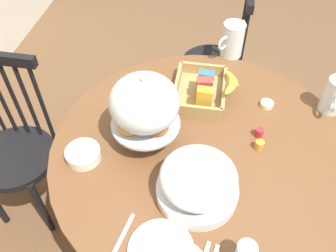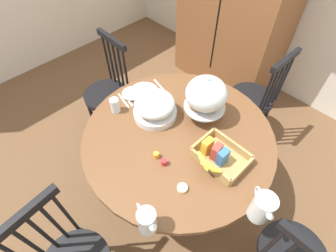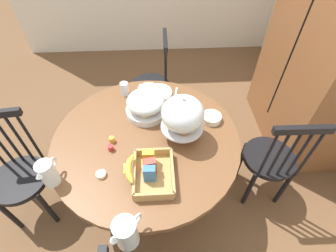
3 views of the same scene
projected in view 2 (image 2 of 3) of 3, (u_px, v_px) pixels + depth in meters
name	position (u px, v px, depth m)	size (l,w,h in m)	color
ground_plane	(171.00, 184.00, 2.28)	(10.00, 10.00, 0.00)	brown
dining_table	(178.00, 151.00, 1.85)	(1.27, 1.27, 0.74)	brown
windsor_chair_by_cabinet	(253.00, 99.00, 2.31)	(0.40, 0.40, 0.97)	black
windsor_chair_facing_door	(108.00, 93.00, 2.37)	(0.40, 0.40, 0.97)	black
pastry_stand_with_dome	(206.00, 95.00, 1.65)	(0.28, 0.28, 0.34)	silver
fruit_platter_covered	(155.00, 107.00, 1.74)	(0.30, 0.30, 0.18)	silver
orange_juice_pitcher	(147.00, 221.00, 1.26)	(0.18, 0.10, 0.17)	silver
milk_pitcher	(261.00, 208.00, 1.29)	(0.16, 0.14, 0.18)	silver
cereal_basket	(218.00, 156.00, 1.54)	(0.32, 0.30, 0.12)	tan
china_plate_large	(144.00, 92.00, 1.95)	(0.22, 0.22, 0.01)	white
china_plate_small	(132.00, 93.00, 1.92)	(0.15, 0.15, 0.01)	white
cereal_bowl	(209.00, 88.00, 1.95)	(0.14, 0.14, 0.04)	white
drinking_glass	(115.00, 105.00, 1.79)	(0.06, 0.06, 0.11)	silver
butter_dish	(182.00, 188.00, 1.44)	(0.06, 0.06, 0.02)	beige
jam_jar_strawberry	(164.00, 162.00, 1.54)	(0.04, 0.04, 0.04)	#B7282D
jam_jar_apricot	(156.00, 155.00, 1.57)	(0.04, 0.04, 0.04)	orange
table_knife	(127.00, 99.00, 1.90)	(0.17, 0.01, 0.01)	silver
dinner_fork	(124.00, 101.00, 1.89)	(0.17, 0.01, 0.01)	silver
soup_spoon	(160.00, 86.00, 2.00)	(0.17, 0.01, 0.01)	silver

